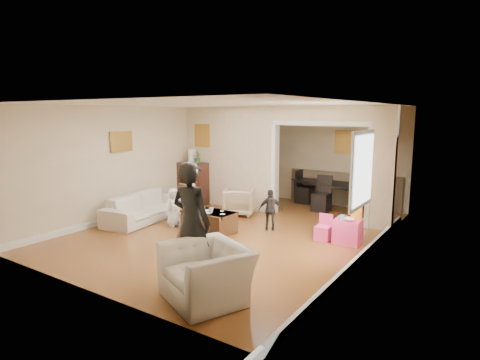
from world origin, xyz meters
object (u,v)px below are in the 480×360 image
Objects in this scene: sofa at (145,207)px; armchair_front at (206,273)px; child_kneel_b at (192,203)px; cyan_cup at (342,217)px; child_kneel_a at (174,207)px; dining_table at (331,194)px; dresser at (192,183)px; armchair_back at (239,202)px; child_toddler at (271,210)px; play_table at (348,231)px; coffee_cup at (211,210)px; adult_person at (191,222)px; coffee_table at (209,221)px; table_lamp at (192,156)px.

sofa is 1.92× the size of armchair_front.
armchair_front is 3.83m from child_kneel_b.
child_kneel_a is at bearing -165.25° from cyan_cup.
armchair_front reaches higher than dining_table.
dresser is 2.22m from child_kneel_a.
child_kneel_a reaches higher than armchair_back.
dining_table is 2.20× the size of child_toddler.
armchair_back is 0.78× the size of child_kneel_b.
dresser is 3.71m from dining_table.
coffee_cup is at bearing -161.72° from play_table.
adult_person is (3.08, -1.98, 0.57)m from sofa.
dresser reaches higher than armchair_front.
child_kneel_b is (-3.39, -0.51, 0.22)m from play_table.
armchair_front is at bearing -101.78° from cyan_cup.
coffee_cup is at bearing -26.57° from coffee_table.
adult_person is at bearing -130.27° from sofa.
cyan_cup is (-0.10, -0.05, 0.27)m from play_table.
adult_person is at bearing -59.06° from coffee_cup.
adult_person is at bearing -113.04° from cyan_cup.
cyan_cup is at bearing -85.49° from sofa.
adult_person is (-0.55, 0.36, 0.52)m from armchair_front.
coffee_table is at bearing -126.36° from child_kneel_b.
adult_person reaches higher than dresser.
sofa is 1.83m from coffee_cup.
cyan_cup is (2.59, 0.76, 0.29)m from coffee_table.
coffee_cup is at bearing -41.73° from dresser.
dining_table is (3.25, 1.77, -0.23)m from dresser.
armchair_front is at bearing -70.97° from dining_table.
coffee_cup is 0.11× the size of child_toddler.
armchair_front is at bearing 71.62° from child_toddler.
armchair_front is (3.63, -2.34, 0.05)m from sofa.
armchair_front is 3.63m from child_kneel_a.
dresser is 3.17m from child_toddler.
armchair_back is 2.58m from dining_table.
play_table is 3.67m from child_kneel_a.
child_kneel_b is at bearing -50.34° from adult_person.
dresser is (-1.73, 0.31, 0.24)m from armchair_back.
adult_person is at bearing -76.16° from dining_table.
child_toddler is (-1.54, -0.01, -0.07)m from cyan_cup.
dresser is 11.61× the size of coffee_cup.
play_table is at bearing 18.28° from coffee_cup.
table_lamp is 4.72m from cyan_cup.
child_kneel_b is (-2.61, 2.81, 0.09)m from armchair_front.
cyan_cup reaches higher than play_table.
armchair_front is 13.79× the size of cyan_cup.
child_kneel_a is 2.10m from child_toddler.
adult_person reaches higher than play_table.
adult_person is at bearing -115.29° from child_kneel_a.
dresser is 14.12× the size of cyan_cup.
dresser is 5.14m from adult_person.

